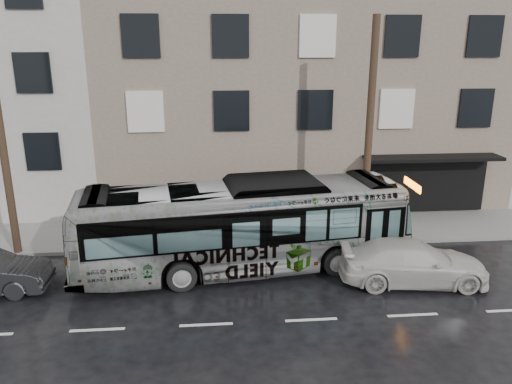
# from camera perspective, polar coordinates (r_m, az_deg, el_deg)

# --- Properties ---
(ground) EXTENTS (120.00, 120.00, 0.00)m
(ground) POSITION_cam_1_polar(r_m,az_deg,el_deg) (17.75, -5.65, -10.64)
(ground) COLOR black
(ground) RESTS_ON ground
(sidewalk) EXTENTS (90.00, 3.60, 0.15)m
(sidewalk) POSITION_cam_1_polar(r_m,az_deg,el_deg) (22.19, -5.56, -4.66)
(sidewalk) COLOR gray
(sidewalk) RESTS_ON ground
(building_taupe) EXTENTS (20.00, 12.00, 11.00)m
(building_taupe) POSITION_cam_1_polar(r_m,az_deg,el_deg) (28.97, 4.37, 11.46)
(building_taupe) COLOR gray
(building_taupe) RESTS_ON ground
(utility_pole_front) EXTENTS (0.30, 0.30, 9.00)m
(utility_pole_front) POSITION_cam_1_polar(r_m,az_deg,el_deg) (20.34, 12.79, 6.45)
(utility_pole_front) COLOR #3F2E1F
(utility_pole_front) RESTS_ON sidewalk
(utility_pole_rear) EXTENTS (0.30, 0.30, 9.00)m
(utility_pole_rear) POSITION_cam_1_polar(r_m,az_deg,el_deg) (20.91, -27.06, 5.31)
(utility_pole_rear) COLOR #3F2E1F
(utility_pole_rear) RESTS_ON sidewalk
(sign_post) EXTENTS (0.06, 0.06, 2.40)m
(sign_post) POSITION_cam_1_polar(r_m,az_deg,el_deg) (21.50, 15.03, -2.26)
(sign_post) COLOR slate
(sign_post) RESTS_ON sidewalk
(bus) EXTENTS (12.48, 4.43, 3.40)m
(bus) POSITION_cam_1_polar(r_m,az_deg,el_deg) (18.24, -1.55, -3.93)
(bus) COLOR #B2B2B2
(bus) RESTS_ON ground
(white_sedan) EXTENTS (5.35, 2.61, 1.50)m
(white_sedan) POSITION_cam_1_polar(r_m,az_deg,el_deg) (18.47, 17.49, -7.67)
(white_sedan) COLOR beige
(white_sedan) RESTS_ON ground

